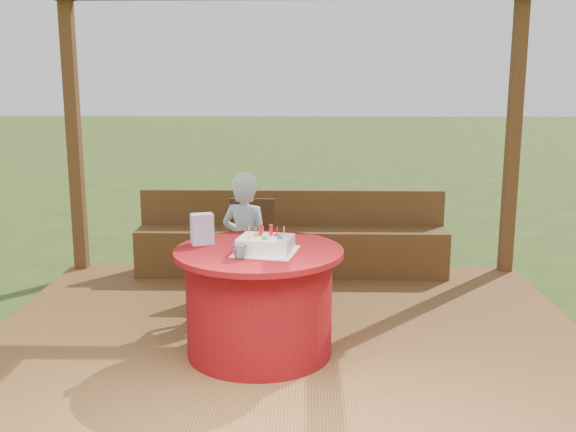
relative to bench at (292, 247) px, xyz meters
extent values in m
plane|color=#314818|center=(0.00, -1.72, -0.38)|extent=(60.00, 60.00, 0.00)
cube|color=brown|center=(0.00, -1.72, -0.32)|extent=(4.50, 4.00, 0.12)
cube|color=brown|center=(-2.13, 0.16, 1.03)|extent=(0.12, 0.12, 2.60)
cube|color=brown|center=(2.13, 0.16, 1.03)|extent=(0.12, 0.12, 2.60)
cube|color=brown|center=(0.00, -0.02, -0.04)|extent=(3.00, 0.42, 0.45)
cube|color=brown|center=(0.00, 0.16, 0.36)|extent=(3.00, 0.06, 0.35)
cylinder|color=maroon|center=(-0.19, -1.94, 0.09)|extent=(1.00, 1.00, 0.71)
cylinder|color=maroon|center=(-0.19, -1.94, 0.46)|extent=(1.16, 1.16, 0.04)
cube|color=#3A2212|center=(-0.34, -0.74, 0.13)|extent=(0.41, 0.41, 0.05)
cylinder|color=#3A2212|center=(-0.50, -0.90, -0.07)|extent=(0.04, 0.04, 0.40)
cylinder|color=#3A2212|center=(-0.19, -0.91, -0.07)|extent=(0.04, 0.04, 0.40)
cylinder|color=#3A2212|center=(-0.50, -0.58, -0.07)|extent=(0.04, 0.04, 0.40)
cylinder|color=#3A2212|center=(-0.18, -0.59, -0.07)|extent=(0.04, 0.04, 0.40)
cube|color=#3A2212|center=(-0.34, -0.57, 0.36)|extent=(0.40, 0.05, 0.45)
imported|color=#94C3DC|center=(-0.36, -1.05, 0.29)|extent=(0.47, 0.38, 1.11)
sphere|color=white|center=(-0.36, -1.05, 0.78)|extent=(0.21, 0.21, 0.21)
cube|color=white|center=(-0.14, -2.02, 0.49)|extent=(0.46, 0.46, 0.01)
cube|color=white|center=(-0.14, -2.02, 0.54)|extent=(0.39, 0.34, 0.10)
cylinder|color=red|center=(-0.17, -1.98, 0.63)|extent=(0.03, 0.03, 0.08)
cylinder|color=red|center=(-0.10, -1.98, 0.63)|extent=(0.03, 0.03, 0.08)
sphere|color=yellow|center=(-0.24, -2.08, 0.60)|extent=(0.04, 0.04, 0.04)
sphere|color=green|center=(-0.14, -2.09, 0.60)|extent=(0.04, 0.04, 0.04)
sphere|color=blue|center=(-0.04, -2.07, 0.60)|extent=(0.04, 0.04, 0.04)
sphere|color=orange|center=(-0.20, -2.00, 0.60)|extent=(0.04, 0.04, 0.04)
sphere|color=red|center=(-0.07, -1.99, 0.60)|extent=(0.04, 0.04, 0.04)
cube|color=#EC99D7|center=(-0.59, -1.81, 0.59)|extent=(0.17, 0.14, 0.22)
imported|color=white|center=(-0.29, -2.20, 0.53)|extent=(0.10, 0.10, 0.09)
camera|label=1|loc=(0.12, -6.37, 1.64)|focal=42.00mm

